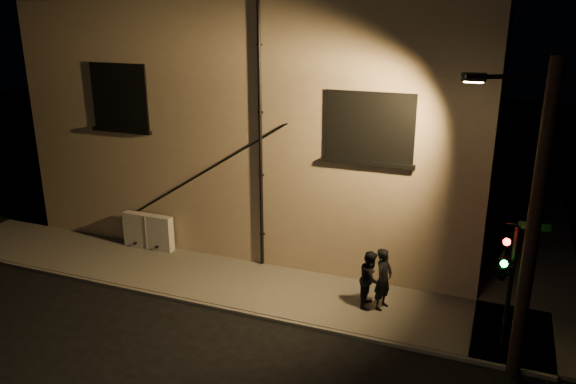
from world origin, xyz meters
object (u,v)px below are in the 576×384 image
at_px(traffic_signal, 503,266).
at_px(pedestrian_a, 383,279).
at_px(utility_cabinet, 148,231).
at_px(streetlamp_pole, 530,218).
at_px(pedestrian_b, 370,279).

bearing_deg(traffic_signal, pedestrian_a, 160.32).
bearing_deg(utility_cabinet, streetlamp_pole, -13.14).
bearing_deg(pedestrian_b, utility_cabinet, 77.55).
xyz_separation_m(pedestrian_b, streetlamp_pole, (3.78, -1.68, 2.94)).
distance_m(utility_cabinet, pedestrian_a, 8.69).
height_order(utility_cabinet, streetlamp_pole, streetlamp_pole).
xyz_separation_m(pedestrian_a, traffic_signal, (3.02, -1.08, 1.41)).
distance_m(utility_cabinet, traffic_signal, 11.96).
bearing_deg(pedestrian_b, streetlamp_pole, -118.61).
bearing_deg(traffic_signal, pedestrian_b, 162.02).
bearing_deg(utility_cabinet, pedestrian_b, -7.78).
height_order(pedestrian_a, streetlamp_pole, streetlamp_pole).
xyz_separation_m(utility_cabinet, pedestrian_b, (8.24, -1.13, 0.20)).
distance_m(pedestrian_b, traffic_signal, 3.86).
relative_size(utility_cabinet, traffic_signal, 0.55).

